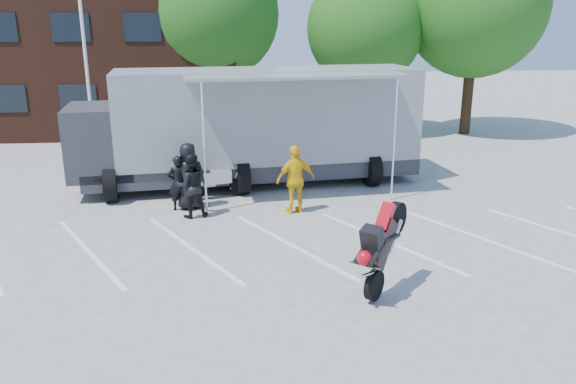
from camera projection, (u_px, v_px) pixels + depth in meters
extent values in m
plane|color=#A9A9A4|center=(286.00, 262.00, 12.70)|extent=(100.00, 100.00, 0.00)
cube|color=white|center=(283.00, 245.00, 13.65)|extent=(18.09, 13.33, 0.01)
cube|color=#442215|center=(55.00, 58.00, 27.98)|extent=(18.00, 8.00, 7.00)
cylinder|color=white|center=(85.00, 57.00, 20.51)|extent=(0.12, 0.12, 8.00)
cylinder|color=#382314|center=(217.00, 99.00, 27.31)|extent=(0.50, 0.50, 3.24)
sphere|color=#195B16|center=(214.00, 14.00, 26.16)|extent=(6.12, 6.12, 6.12)
cylinder|color=#382314|center=(362.00, 104.00, 27.02)|extent=(0.50, 0.50, 2.88)
sphere|color=#195B16|center=(365.00, 28.00, 26.00)|extent=(5.44, 5.44, 5.44)
cylinder|color=#382314|center=(467.00, 98.00, 26.90)|extent=(0.50, 0.50, 3.42)
sphere|color=#195B16|center=(476.00, 7.00, 25.68)|extent=(6.46, 6.46, 6.46)
imported|color=black|center=(189.00, 176.00, 16.08)|extent=(1.05, 0.79, 1.94)
imported|color=black|center=(178.00, 183.00, 16.02)|extent=(0.66, 0.51, 1.60)
imported|color=black|center=(191.00, 186.00, 15.40)|extent=(0.99, 0.84, 1.80)
imported|color=yellow|center=(296.00, 179.00, 15.74)|extent=(1.23, 0.80, 1.95)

